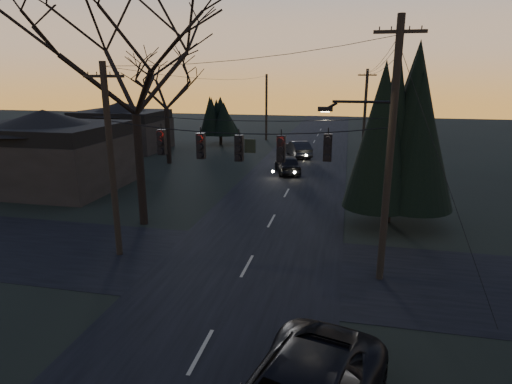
% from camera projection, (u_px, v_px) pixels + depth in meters
% --- Properties ---
extents(main_road, '(8.00, 120.00, 0.02)m').
position_uv_depth(main_road, '(282.00, 201.00, 27.81)').
color(main_road, black).
rests_on(main_road, ground).
extents(cross_road, '(60.00, 7.00, 0.02)m').
position_uv_depth(cross_road, '(247.00, 266.00, 18.38)').
color(cross_road, black).
rests_on(cross_road, ground).
extents(utility_pole_right, '(5.00, 0.30, 10.00)m').
position_uv_depth(utility_pole_right, '(379.00, 279.00, 17.28)').
color(utility_pole_right, black).
rests_on(utility_pole_right, ground).
extents(utility_pole_left, '(1.80, 0.30, 8.50)m').
position_uv_depth(utility_pole_left, '(120.00, 254.00, 19.60)').
color(utility_pole_left, black).
rests_on(utility_pole_left, ground).
extents(utility_pole_far_r, '(1.80, 0.30, 8.50)m').
position_uv_depth(utility_pole_far_r, '(362.00, 155.00, 43.67)').
color(utility_pole_far_r, black).
rests_on(utility_pole_far_r, ground).
extents(utility_pole_far_l, '(0.30, 0.30, 8.00)m').
position_uv_depth(utility_pole_far_l, '(266.00, 140.00, 53.53)').
color(utility_pole_far_l, black).
rests_on(utility_pole_far_l, ground).
extents(span_signal_assembly, '(11.50, 0.44, 1.64)m').
position_uv_depth(span_signal_assembly, '(240.00, 146.00, 17.05)').
color(span_signal_assembly, black).
rests_on(span_signal_assembly, ground).
extents(bare_tree_left, '(11.18, 11.18, 11.96)m').
position_uv_depth(bare_tree_left, '(133.00, 66.00, 21.42)').
color(bare_tree_left, black).
rests_on(bare_tree_left, ground).
extents(evergreen_right, '(4.61, 4.61, 8.46)m').
position_uv_depth(evergreen_right, '(394.00, 136.00, 22.64)').
color(evergreen_right, black).
rests_on(evergreen_right, ground).
extents(bare_tree_dist, '(7.80, 7.80, 10.00)m').
position_uv_depth(bare_tree_dist, '(165.00, 86.00, 37.87)').
color(bare_tree_dist, black).
rests_on(bare_tree_dist, ground).
extents(evergreen_dist, '(4.03, 4.03, 5.40)m').
position_uv_depth(evergreen_dist, '(220.00, 116.00, 49.46)').
color(evergreen_dist, black).
rests_on(evergreen_dist, ground).
extents(house_left_near, '(10.00, 8.00, 5.60)m').
position_uv_depth(house_left_near, '(47.00, 149.00, 30.50)').
color(house_left_near, black).
rests_on(house_left_near, ground).
extents(house_left_far, '(9.00, 7.00, 5.20)m').
position_uv_depth(house_left_far, '(122.00, 126.00, 46.24)').
color(house_left_far, black).
rests_on(house_left_far, ground).
extents(sedan_oncoming_a, '(2.98, 4.80, 1.53)m').
position_uv_depth(sedan_oncoming_a, '(288.00, 164.00, 35.50)').
color(sedan_oncoming_a, black).
rests_on(sedan_oncoming_a, ground).
extents(sedan_oncoming_b, '(3.30, 5.06, 1.58)m').
position_uv_depth(sedan_oncoming_b, '(298.00, 149.00, 42.67)').
color(sedan_oncoming_b, black).
rests_on(sedan_oncoming_b, ground).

